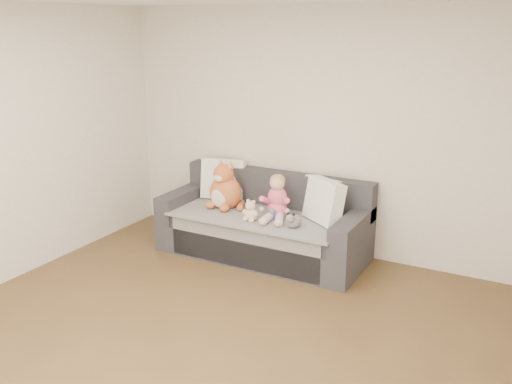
# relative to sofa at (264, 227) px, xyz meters

# --- Properties ---
(room_shell) EXTENTS (5.00, 5.00, 5.00)m
(room_shell) POSITION_rel_sofa_xyz_m (0.36, -1.64, 0.99)
(room_shell) COLOR brown
(room_shell) RESTS_ON ground
(sofa) EXTENTS (2.20, 0.94, 0.85)m
(sofa) POSITION_rel_sofa_xyz_m (0.00, 0.00, 0.00)
(sofa) COLOR #2C2C31
(sofa) RESTS_ON ground
(cushion_left) EXTENTS (0.54, 0.34, 0.47)m
(cushion_left) POSITION_rel_sofa_xyz_m (-0.65, 0.24, 0.39)
(cushion_left) COLOR white
(cushion_left) RESTS_ON sofa
(cushion_right_back) EXTENTS (0.46, 0.30, 0.40)m
(cushion_right_back) POSITION_rel_sofa_xyz_m (0.55, 0.26, 0.36)
(cushion_right_back) COLOR white
(cushion_right_back) RESTS_ON sofa
(cushion_right_front) EXTENTS (0.52, 0.45, 0.45)m
(cushion_right_front) POSITION_rel_sofa_xyz_m (0.66, 0.03, 0.38)
(cushion_right_front) COLOR white
(cushion_right_front) RESTS_ON sofa
(toddler) EXTENTS (0.32, 0.47, 0.46)m
(toddler) POSITION_rel_sofa_xyz_m (0.18, -0.08, 0.35)
(toddler) COLOR #E04F79
(toddler) RESTS_ON sofa
(plush_cat) EXTENTS (0.43, 0.37, 0.55)m
(plush_cat) POSITION_rel_sofa_xyz_m (-0.46, -0.05, 0.36)
(plush_cat) COLOR #AD5B26
(plush_cat) RESTS_ON sofa
(teddy_bear) EXTENTS (0.18, 0.14, 0.23)m
(teddy_bear) POSITION_rel_sofa_xyz_m (-0.00, -0.31, 0.26)
(teddy_bear) COLOR beige
(teddy_bear) RESTS_ON sofa
(plush_cow) EXTENTS (0.14, 0.22, 0.17)m
(plush_cow) POSITION_rel_sofa_xyz_m (0.47, -0.28, 0.24)
(plush_cow) COLOR white
(plush_cow) RESTS_ON sofa
(sippy_cup) EXTENTS (0.11, 0.08, 0.12)m
(sippy_cup) POSITION_rel_sofa_xyz_m (0.17, -0.16, 0.23)
(sippy_cup) COLOR #6A3A9E
(sippy_cup) RESTS_ON sofa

